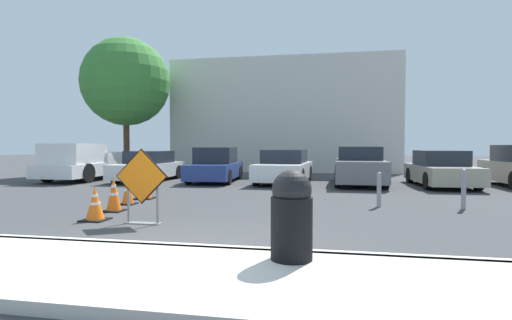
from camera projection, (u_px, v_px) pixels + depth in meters
The scene contains 19 objects.
ground_plane at pixel (277, 185), 15.47m from camera, with size 96.00×96.00×0.00m, color #3D3D3F.
sidewalk_strip at pixel (147, 274), 4.57m from camera, with size 24.37×2.21×0.14m.
curb_lip at pixel (182, 249), 5.65m from camera, with size 24.37×0.20×0.14m.
road_closed_sign at pixel (142, 183), 7.79m from camera, with size 1.08×0.20×1.48m.
traffic_cone_nearest at pixel (95, 204), 8.19m from camera, with size 0.50×0.50×0.70m.
traffic_cone_second at pixel (114, 194), 9.33m from camera, with size 0.46×0.46×0.81m.
traffic_cone_third at pixel (128, 190), 10.42m from camera, with size 0.41×0.41×0.76m.
traffic_cone_fourth at pixel (145, 188), 11.54m from camera, with size 0.53×0.53×0.65m.
pickup_truck at pixel (86, 163), 17.77m from camera, with size 2.09×5.53×1.62m.
parked_car_nearest at pixel (149, 167), 17.33m from camera, with size 1.84×4.19×1.30m.
parked_car_second at pixel (215, 166), 16.95m from camera, with size 2.00×4.14×1.46m.
parked_car_third at pixel (284, 168), 16.19m from camera, with size 2.10×4.17×1.36m.
parked_car_fourth at pixel (359, 167), 15.70m from camera, with size 1.93×4.60×1.49m.
parked_car_fifth at pixel (441, 170), 14.96m from camera, with size 1.99×4.20×1.35m.
trash_bin at pixel (292, 214), 4.90m from camera, with size 0.52×0.52×1.11m.
bollard_nearest at pixel (379, 188), 9.98m from camera, with size 0.12×0.12×0.88m.
bollard_second at pixel (464, 188), 9.62m from camera, with size 0.12×0.12×0.97m.
building_facade_backdrop at pixel (286, 117), 24.76m from camera, with size 13.21×5.00×6.57m.
street_tree_behind_lot at pixel (126, 82), 21.41m from camera, with size 4.69×4.69×7.29m.
Camera 1 is at (2.07, -5.31, 1.55)m, focal length 28.00 mm.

